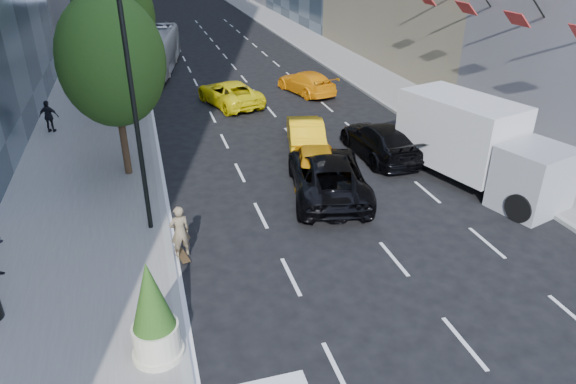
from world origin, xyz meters
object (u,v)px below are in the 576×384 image
object	(u,v)px
skateboarder	(180,235)
black_sedan_lincoln	(328,175)
black_sedan_mercedes	(380,141)
planter_shrub	(153,313)
box_truck	(477,144)
city_bus	(156,50)

from	to	relation	value
skateboarder	black_sedan_lincoln	distance (m)	6.83
black_sedan_mercedes	planter_shrub	size ratio (longest dim) A/B	2.02
black_sedan_mercedes	box_truck	bearing A→B (deg)	124.13
city_bus	box_truck	distance (m)	26.98
skateboarder	planter_shrub	xyz separation A→B (m)	(-1.00, -4.31, 0.56)
black_sedan_lincoln	skateboarder	bearing A→B (deg)	38.65
black_sedan_lincoln	planter_shrub	size ratio (longest dim) A/B	2.25
skateboarder	city_bus	size ratio (longest dim) A/B	0.17
box_truck	skateboarder	bearing A→B (deg)	174.76
black_sedan_lincoln	box_truck	size ratio (longest dim) A/B	0.80
black_sedan_mercedes	planter_shrub	xyz separation A→B (m)	(-10.80, -10.37, 0.65)
skateboarder	planter_shrub	bearing A→B (deg)	65.07
black_sedan_lincoln	box_truck	world-z (taller)	box_truck
black_sedan_lincoln	black_sedan_mercedes	size ratio (longest dim) A/B	1.11
city_bus	box_truck	xyz separation A→B (m)	(11.53, -24.39, 0.28)
skateboarder	box_truck	world-z (taller)	box_truck
black_sedan_mercedes	city_bus	distance (m)	22.58
box_truck	planter_shrub	distance (m)	14.91
black_sedan_lincoln	planter_shrub	xyz separation A→B (m)	(-7.10, -7.37, 0.60)
city_bus	planter_shrub	world-z (taller)	city_bus
skateboarder	black_sedan_lincoln	world-z (taller)	skateboarder
black_sedan_mercedes	box_truck	world-z (taller)	box_truck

